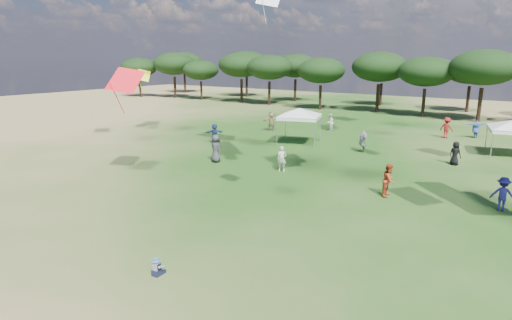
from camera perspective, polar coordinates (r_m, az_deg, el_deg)
The scene contains 5 objects.
ground at distance 13.54m, azimuth -18.47°, elevation -17.21°, with size 140.00×140.00×0.00m, color #264F17.
tree_line at distance 54.59m, azimuth 27.63°, elevation 10.70°, with size 108.78×17.63×7.77m.
tent_left at distance 33.85m, azimuth 5.84°, elevation 6.70°, with size 5.92×5.92×3.16m.
toddler at distance 14.34m, azimuth -13.05°, elevation -13.79°, with size 0.40×0.45×0.60m.
festival_crowd at distance 32.35m, azimuth 16.59°, elevation 2.48°, with size 29.11×20.94×1.85m.
Camera 1 is at (9.62, -6.68, 6.79)m, focal length 30.00 mm.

